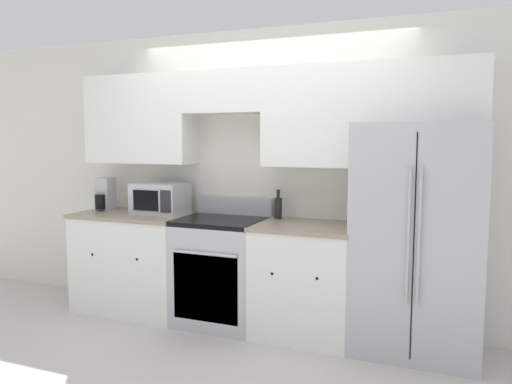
% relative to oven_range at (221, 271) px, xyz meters
% --- Properties ---
extents(ground_plane, '(12.00, 12.00, 0.00)m').
position_rel_oven_range_xyz_m(ground_plane, '(0.33, -0.31, -0.47)').
color(ground_plane, beige).
extents(wall_back, '(8.00, 0.39, 2.60)m').
position_rel_oven_range_xyz_m(wall_back, '(0.35, 0.27, 1.04)').
color(wall_back, silver).
rests_on(wall_back, ground_plane).
extents(lower_cabinets_left, '(1.10, 0.64, 0.93)m').
position_rel_oven_range_xyz_m(lower_cabinets_left, '(-0.91, 0.00, -0.00)').
color(lower_cabinets_left, white).
rests_on(lower_cabinets_left, ground_plane).
extents(lower_cabinets_right, '(0.82, 0.64, 0.93)m').
position_rel_oven_range_xyz_m(lower_cabinets_right, '(0.77, 0.00, -0.00)').
color(lower_cabinets_right, white).
rests_on(lower_cabinets_right, ground_plane).
extents(oven_range, '(0.74, 0.65, 1.09)m').
position_rel_oven_range_xyz_m(oven_range, '(0.00, 0.00, 0.00)').
color(oven_range, '#B7B7BC').
rests_on(oven_range, ground_plane).
extents(refrigerator, '(0.93, 0.73, 1.75)m').
position_rel_oven_range_xyz_m(refrigerator, '(1.64, 0.04, 0.40)').
color(refrigerator, '#B7B7BC').
rests_on(refrigerator, ground_plane).
extents(microwave, '(0.47, 0.36, 0.28)m').
position_rel_oven_range_xyz_m(microwave, '(-0.66, 0.07, 0.60)').
color(microwave, '#B7B7BC').
rests_on(microwave, lower_cabinets_left).
extents(bottle, '(0.07, 0.07, 0.26)m').
position_rel_oven_range_xyz_m(bottle, '(0.46, 0.20, 0.56)').
color(bottle, black).
rests_on(bottle, lower_cabinets_right).
extents(coffee_maker, '(0.15, 0.21, 0.31)m').
position_rel_oven_range_xyz_m(coffee_maker, '(-1.32, 0.10, 0.61)').
color(coffee_maker, '#B7B7BC').
rests_on(coffee_maker, lower_cabinets_left).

